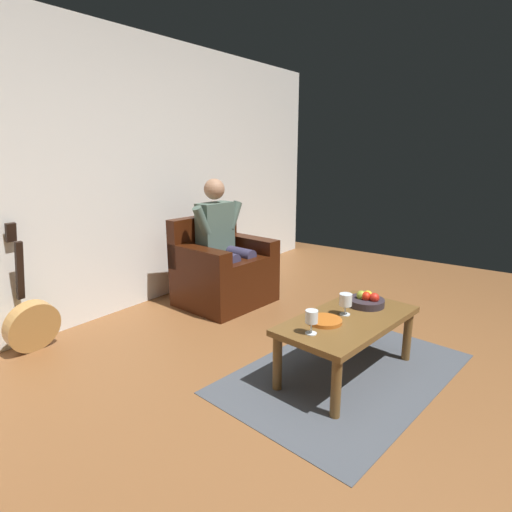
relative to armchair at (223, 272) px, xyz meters
name	(u,v)px	position (x,y,z in m)	size (l,w,h in m)	color
ground_plane	(417,424)	(0.85, 2.16, -0.32)	(7.47, 7.47, 0.00)	brown
wall_back	(98,176)	(0.85, -0.68, 0.95)	(6.63, 0.06, 2.54)	silver
rug	(345,373)	(0.57, 1.59, -0.31)	(1.74, 1.14, 0.01)	#41454C
armchair	(223,272)	(0.00, 0.00, 0.00)	(0.90, 0.78, 0.85)	#361507
person_seated	(223,238)	(0.00, 0.01, 0.34)	(0.64, 0.57, 1.23)	#4B6054
coffee_table	(348,326)	(0.57, 1.59, 0.03)	(1.10, 0.65, 0.41)	brown
guitar	(32,322)	(1.67, -0.47, -0.09)	(0.40, 0.25, 0.98)	#B68446
wine_glass_near	(312,318)	(0.94, 1.52, 0.20)	(0.08, 0.08, 0.15)	silver
wine_glass_far	(346,301)	(0.54, 1.55, 0.19)	(0.09, 0.09, 0.15)	silver
fruit_bowl	(366,300)	(0.29, 1.60, 0.13)	(0.26, 0.26, 0.11)	#2E262D
decorative_dish	(325,321)	(0.74, 1.50, 0.11)	(0.22, 0.22, 0.02)	#B75E1F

